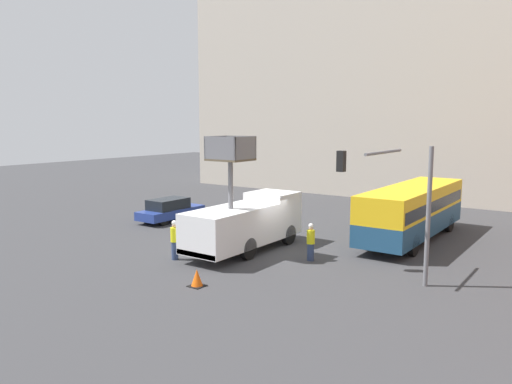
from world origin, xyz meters
The scene contains 9 objects.
ground_plane centered at (0.00, 0.00, 0.00)m, with size 120.00×120.00×0.00m, color #38383A.
building_backdrop_far centered at (0.00, 24.18, 9.49)m, with size 44.00×10.00×18.98m.
utility_truck centered at (-1.13, -0.76, 1.53)m, with size 2.35×7.28×5.80m.
city_bus centered at (4.92, 6.48, 1.77)m, with size 2.60×10.62×2.97m.
traffic_light_pole centered at (6.48, -1.01, 3.81)m, with size 4.03×3.78×5.55m.
road_worker_near_truck centered at (-2.93, -4.01, 0.95)m, with size 0.38×0.38×1.89m.
road_worker_directing centered at (2.39, -0.42, 0.89)m, with size 0.38×0.38×1.78m.
traffic_cone_near_truck centered at (0.55, -6.31, 0.33)m, with size 0.61×0.61×0.69m.
parked_car_curbside centered at (-9.82, 2.56, 0.75)m, with size 1.80×4.73×1.50m.
Camera 1 is at (13.51, -20.51, 6.46)m, focal length 35.00 mm.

